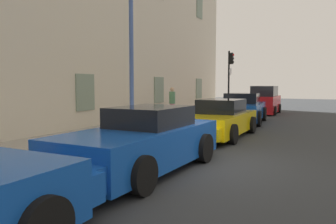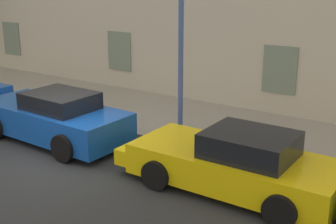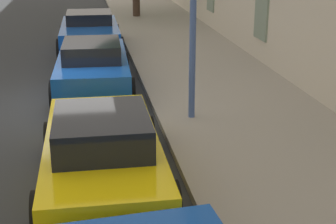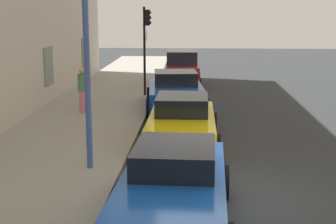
{
  "view_description": "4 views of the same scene",
  "coord_description": "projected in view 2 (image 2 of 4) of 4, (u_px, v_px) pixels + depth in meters",
  "views": [
    {
      "loc": [
        -7.56,
        -2.93,
        1.93
      ],
      "look_at": [
        0.5,
        1.03,
        1.18
      ],
      "focal_mm": 35.73,
      "sensor_mm": 36.0,
      "label": 1
    },
    {
      "loc": [
        8.09,
        -7.34,
        4.45
      ],
      "look_at": [
        2.51,
        0.98,
        1.4
      ],
      "focal_mm": 48.37,
      "sensor_mm": 36.0,
      "label": 2
    },
    {
      "loc": [
        12.07,
        0.62,
        3.96
      ],
      "look_at": [
        2.21,
        2.28,
        0.48
      ],
      "focal_mm": 54.15,
      "sensor_mm": 36.0,
      "label": 3
    },
    {
      "loc": [
        -9.66,
        0.46,
        3.82
      ],
      "look_at": [
        2.15,
        1.1,
        1.39
      ],
      "focal_mm": 54.08,
      "sensor_mm": 36.0,
      "label": 4
    }
  ],
  "objects": [
    {
      "name": "ground_plane",
      "position": [
        64.0,
        158.0,
        11.44
      ],
      "size": [
        80.0,
        80.0,
        0.0
      ],
      "primitive_type": "plane",
      "color": "#2B2D30"
    },
    {
      "name": "sportscar_yellow_flank",
      "position": [
        49.0,
        117.0,
        12.66
      ],
      "size": [
        5.03,
        2.17,
        1.42
      ],
      "color": "#144CB2",
      "rests_on": "ground"
    },
    {
      "name": "sportscar_white_middle",
      "position": [
        228.0,
        162.0,
        9.7
      ],
      "size": [
        4.88,
        2.09,
        1.36
      ],
      "color": "yellow",
      "rests_on": "ground"
    },
    {
      "name": "sidewalk",
      "position": [
        159.0,
        115.0,
        14.75
      ],
      "size": [
        60.0,
        4.04,
        0.14
      ],
      "primitive_type": "cube",
      "color": "gray",
      "rests_on": "ground"
    }
  ]
}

